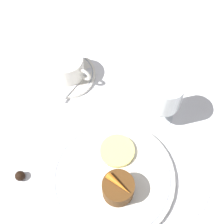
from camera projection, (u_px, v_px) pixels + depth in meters
The scene contains 11 objects.
ground_plane at pixel (124, 175), 0.65m from camera, with size 3.00×3.00×0.00m, color white.
dinner_plate at pixel (113, 177), 0.64m from camera, with size 0.26×0.26×0.01m.
saucer at pixel (68, 75), 0.77m from camera, with size 0.14×0.14×0.01m.
coffee_cup at pixel (67, 66), 0.74m from camera, with size 0.11×0.08×0.06m.
spoon at pixel (80, 80), 0.75m from camera, with size 0.02×0.12×0.00m.
wine_glass at pixel (164, 96), 0.64m from camera, with size 0.07×0.07×0.13m.
fork at pixel (193, 220), 0.60m from camera, with size 0.02×0.18×0.01m.
dessert_cake at pixel (118, 188), 0.60m from camera, with size 0.06×0.06×0.05m.
carrot_garnish at pixel (118, 184), 0.57m from camera, with size 0.05×0.02×0.01m.
pineapple_slice at pixel (117, 151), 0.66m from camera, with size 0.07×0.07×0.01m.
chocolate_truffle at pixel (20, 176), 0.64m from camera, with size 0.02×0.02×0.02m.
Camera 1 is at (0.08, -0.18, 0.63)m, focal length 50.00 mm.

